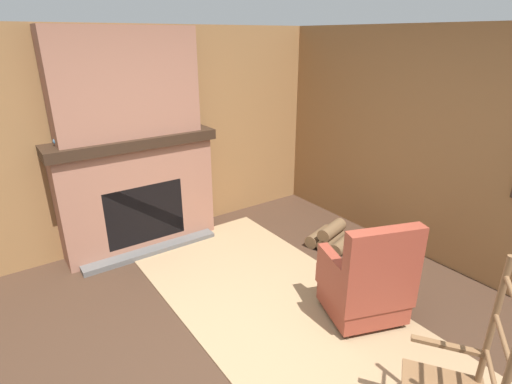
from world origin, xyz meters
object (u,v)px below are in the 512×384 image
Objects in this scene: firewood_stack at (331,238)px; oil_lamp_vase at (59,137)px; armchair at (367,284)px; storage_case at (160,125)px.

oil_lamp_vase is at bearing -118.77° from firewood_stack.
armchair is 3.66× the size of storage_case.
storage_case is (-2.44, -0.73, 1.02)m from armchair.
armchair reaches higher than firewood_stack.
storage_case is at bearing 36.84° from armchair.
storage_case reaches higher than armchair.
armchair is 1.70× the size of firewood_stack.
storage_case is (-1.36, -1.43, 1.27)m from firewood_stack.
storage_case is at bearing -133.58° from firewood_stack.
armchair is 3.19m from oil_lamp_vase.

